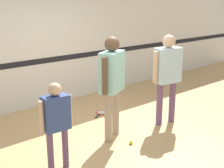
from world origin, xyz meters
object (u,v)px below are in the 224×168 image
Objects in this scene: racket_spare_on_floor at (102,113)px; tennis_ball_near_instructor at (131,142)px; person_instructor at (112,77)px; person_student_right at (168,70)px; person_student_left at (56,117)px; tennis_ball_by_spare_racket at (106,114)px.

tennis_ball_near_instructor is at bearing 42.61° from racket_spare_on_floor.
person_student_right is (1.22, -0.17, -0.03)m from person_instructor.
person_instructor reaches higher than tennis_ball_near_instructor.
person_instructor reaches higher than racket_spare_on_floor.
tennis_ball_near_instructor is (-1.15, -0.23, -1.04)m from person_student_right.
person_student_right is at bearing 6.18° from person_student_left.
tennis_ball_near_instructor is at bearing -1.16° from person_student_left.
person_instructor is 1.49m from tennis_ball_by_spare_racket.
racket_spare_on_floor is at bearing 70.01° from tennis_ball_near_instructor.
person_instructor is 26.97× the size of tennis_ball_by_spare_racket.
person_student_right is at bearing 11.54° from tennis_ball_near_instructor.
person_student_right is 26.23× the size of tennis_ball_near_instructor.
person_student_right reaches higher than person_student_left.
person_instructor reaches higher than person_student_left.
person_student_right is (2.49, 0.14, 0.27)m from person_student_left.
person_student_right is 3.59× the size of racket_spare_on_floor.
tennis_ball_by_spare_racket is (0.56, 0.87, -1.07)m from person_instructor.
tennis_ball_by_spare_racket is (-0.66, 1.04, -1.04)m from person_student_right.
person_student_right is 1.57m from tennis_ball_near_instructor.
racket_spare_on_floor is 1.55m from tennis_ball_near_instructor.
person_instructor reaches higher than tennis_ball_by_spare_racket.
person_instructor is 1.34m from person_student_left.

